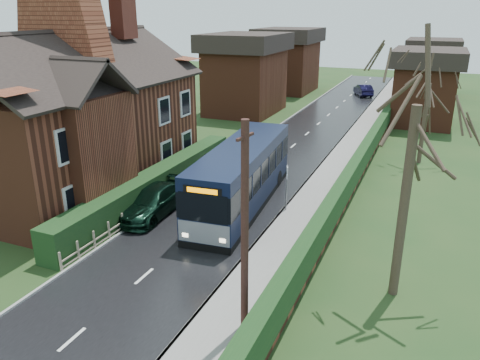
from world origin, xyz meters
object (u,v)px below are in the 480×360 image
at_px(bus, 242,177).
at_px(bus_stop_sign, 287,182).
at_px(telegraph_pole, 245,232).
at_px(car_silver, 209,166).
at_px(car_green, 152,201).
at_px(brick_house, 74,113).

xyz_separation_m(bus, bus_stop_sign, (2.40, 0.07, 0.04)).
xyz_separation_m(bus, telegraph_pole, (4.00, -9.39, 1.90)).
relative_size(bus, car_silver, 2.62).
xyz_separation_m(car_silver, car_green, (-0.10, -6.15, 0.00)).
bearing_deg(bus_stop_sign, bus, 161.42).
bearing_deg(brick_house, bus_stop_sign, 5.84).
xyz_separation_m(car_silver, bus_stop_sign, (6.00, -3.30, 0.94)).
bearing_deg(brick_house, car_silver, 37.29).
height_order(brick_house, car_silver, brick_house).
relative_size(brick_house, car_silver, 3.52).
relative_size(car_green, bus_stop_sign, 1.95).
xyz_separation_m(brick_house, car_silver, (5.93, 4.52, -3.67)).
xyz_separation_m(brick_house, telegraph_pole, (13.53, -8.23, -0.87)).
distance_m(car_silver, telegraph_pole, 15.11).
bearing_deg(bus, brick_house, -177.96).
bearing_deg(bus, car_silver, 132.11).
bearing_deg(bus, car_green, -147.90).
bearing_deg(bus, bus_stop_sign, -3.32).
distance_m(car_silver, car_green, 6.15).
bearing_deg(car_silver, brick_house, -150.50).
bearing_deg(car_green, bus, 35.09).
height_order(car_silver, car_green, car_green).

